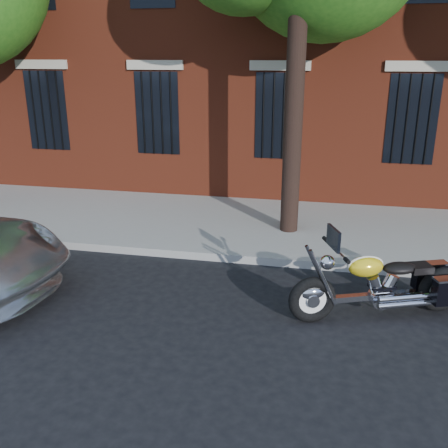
# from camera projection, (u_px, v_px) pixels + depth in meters

# --- Properties ---
(ground) EXTENTS (120.00, 120.00, 0.00)m
(ground) POSITION_uv_depth(u_px,v_px,m) (241.00, 297.00, 7.80)
(ground) COLOR black
(ground) RESTS_ON ground
(curb) EXTENTS (40.00, 0.16, 0.15)m
(curb) POSITION_uv_depth(u_px,v_px,m) (254.00, 259.00, 9.05)
(curb) COLOR gray
(curb) RESTS_ON ground
(sidewalk) EXTENTS (40.00, 3.60, 0.15)m
(sidewalk) POSITION_uv_depth(u_px,v_px,m) (267.00, 226.00, 10.79)
(sidewalk) COLOR gray
(sidewalk) RESTS_ON ground
(motorcycle) EXTENTS (2.72, 1.39, 1.40)m
(motorcycle) POSITION_uv_depth(u_px,v_px,m) (388.00, 286.00, 7.10)
(motorcycle) COLOR black
(motorcycle) RESTS_ON ground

